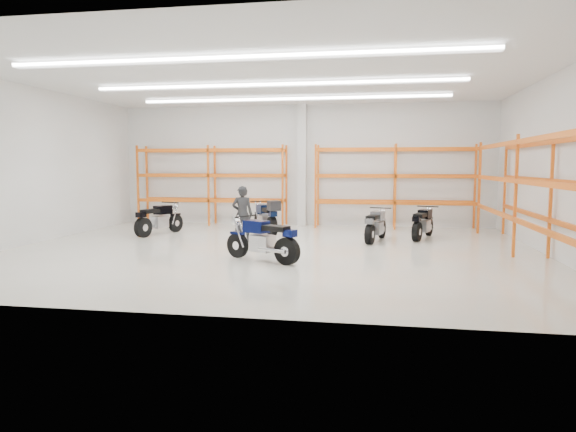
% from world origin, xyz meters
% --- Properties ---
extents(ground, '(14.00, 14.00, 0.00)m').
position_xyz_m(ground, '(0.00, 0.00, 0.00)').
color(ground, beige).
rests_on(ground, ground).
extents(room_shell, '(14.02, 12.02, 4.51)m').
position_xyz_m(room_shell, '(0.00, 0.03, 3.28)').
color(room_shell, silver).
rests_on(room_shell, ground).
extents(motorcycle_main, '(1.97, 1.13, 1.05)m').
position_xyz_m(motorcycle_main, '(0.19, -1.58, 0.49)').
color(motorcycle_main, black).
rests_on(motorcycle_main, ground).
extents(motorcycle_back_a, '(0.97, 2.04, 1.04)m').
position_xyz_m(motorcycle_back_a, '(-4.22, 2.35, 0.49)').
color(motorcycle_back_a, black).
rests_on(motorcycle_back_a, ground).
extents(motorcycle_back_b, '(1.30, 2.05, 1.15)m').
position_xyz_m(motorcycle_back_b, '(-0.78, 3.15, 0.55)').
color(motorcycle_back_b, black).
rests_on(motorcycle_back_b, ground).
extents(motorcycle_back_c, '(0.82, 1.96, 0.98)m').
position_xyz_m(motorcycle_back_c, '(2.74, 2.08, 0.46)').
color(motorcycle_back_c, black).
rests_on(motorcycle_back_c, ground).
extents(motorcycle_back_d, '(0.92, 1.92, 0.98)m').
position_xyz_m(motorcycle_back_d, '(4.16, 2.87, 0.46)').
color(motorcycle_back_d, black).
rests_on(motorcycle_back_d, ground).
extents(standing_man, '(0.67, 0.52, 1.65)m').
position_xyz_m(standing_man, '(-1.11, 1.31, 0.83)').
color(standing_man, black).
rests_on(standing_man, ground).
extents(structural_column, '(0.32, 0.32, 4.50)m').
position_xyz_m(structural_column, '(0.00, 5.82, 2.25)').
color(structural_column, white).
rests_on(structural_column, ground).
extents(pallet_racking_back_left, '(5.67, 0.87, 3.00)m').
position_xyz_m(pallet_racking_back_left, '(-3.40, 5.48, 1.79)').
color(pallet_racking_back_left, orange).
rests_on(pallet_racking_back_left, ground).
extents(pallet_racking_back_right, '(5.67, 0.87, 3.00)m').
position_xyz_m(pallet_racking_back_right, '(3.40, 5.48, 1.79)').
color(pallet_racking_back_right, orange).
rests_on(pallet_racking_back_right, ground).
extents(pallet_racking_side, '(0.87, 9.07, 3.00)m').
position_xyz_m(pallet_racking_side, '(6.48, 0.00, 1.81)').
color(pallet_racking_side, orange).
rests_on(pallet_racking_side, ground).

